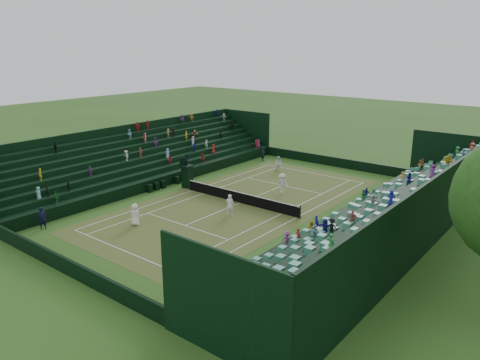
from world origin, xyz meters
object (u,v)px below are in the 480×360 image
Objects in this scene: umpire_chair at (187,173)px; player_near_west at (135,215)px; tennis_net at (240,197)px; player_far_west at (279,164)px; player_far_east at (282,183)px; player_near_east at (230,205)px.

player_near_west is (3.67, -9.02, -0.51)m from umpire_chair.
player_far_west is at bearing 106.92° from tennis_net.
player_far_west is (-3.15, 10.34, 0.28)m from tennis_net.
tennis_net is 6.59× the size of player_far_east.
player_near_west is at bearing 22.41° from player_near_east.
player_far_west is at bearing -105.98° from player_near_west.
umpire_chair is at bearing -55.14° from player_near_east.
tennis_net is at bearing -99.33° from player_near_east.
umpire_chair is 10.46m from player_far_west.
player_near_west reaches higher than tennis_net.
player_far_east is (4.03, 13.07, 0.06)m from player_near_west.
player_near_east reaches higher than player_far_west.
tennis_net is 6.62m from umpire_chair.
umpire_chair reaches higher than player_near_west.
tennis_net is 3.75× the size of umpire_chair.
player_near_east is at bearing -66.61° from tennis_net.
umpire_chair is 8.38m from player_near_east.
player_far_east is (4.30, -5.81, 0.08)m from player_far_west.
tennis_net is at bearing -125.41° from player_near_west.
player_far_east is (-0.03, 7.25, 0.03)m from player_near_east.
umpire_chair is at bearing 175.93° from tennis_net.
tennis_net is 7.27× the size of player_far_west.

